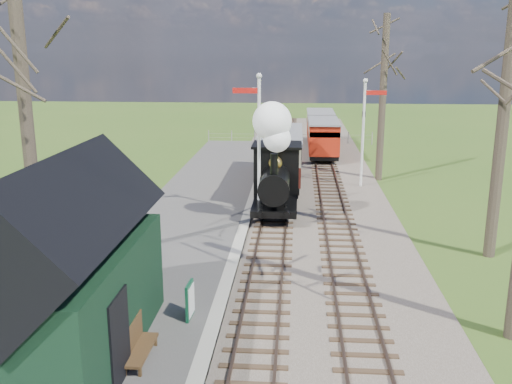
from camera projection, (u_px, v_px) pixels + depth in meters
distant_hills at (300, 230)px, 75.41m from camera, size 114.40×48.00×22.02m
ballast_bed at (304, 186)px, 30.46m from camera, size 8.00×60.00×0.10m
track_near at (280, 185)px, 30.54m from camera, size 1.60×60.00×0.15m
track_far at (328, 185)px, 30.35m from camera, size 1.60×60.00×0.15m
platform at (187, 229)px, 23.05m from camera, size 5.00×44.00×0.20m
coping_strip at (243, 230)px, 22.89m from camera, size 0.40×44.00×0.21m
station_shed at (65, 272)px, 12.91m from camera, size 3.25×6.30×4.78m
semaphore_near at (257, 136)px, 23.93m from camera, size 1.22×0.24×6.22m
semaphore_far at (365, 125)px, 29.43m from camera, size 1.22×0.24×5.72m
bare_trees at (311, 114)px, 17.69m from camera, size 15.51×22.39×12.00m
fence_line at (290, 137)px, 43.94m from camera, size 12.60×0.08×1.00m
locomotive at (275, 166)px, 24.48m from camera, size 1.99×4.65×4.98m
coach at (280, 155)px, 30.50m from camera, size 2.33×7.97×2.45m
red_carriage_a at (323, 138)px, 37.54m from camera, size 2.00×4.95×2.10m
red_carriage_b at (320, 127)px, 42.86m from camera, size 2.00×4.95×2.10m
sign_board at (190, 300)px, 15.12m from camera, size 0.13×0.68×1.00m
bench at (136, 343)px, 13.09m from camera, size 0.47×1.57×0.89m
person at (141, 290)px, 15.08m from camera, size 0.46×0.62×1.55m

